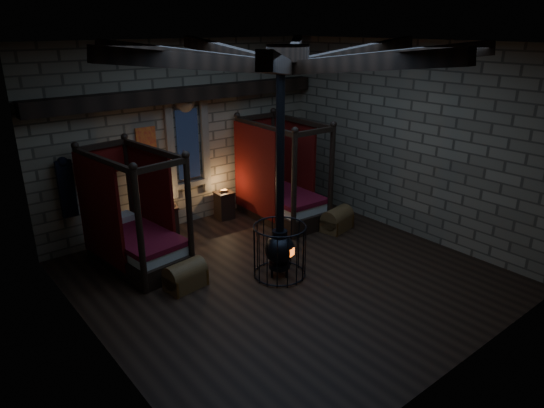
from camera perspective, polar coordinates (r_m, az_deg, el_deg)
room at (r=8.27m, az=1.38°, el=15.27°), size 7.02×7.02×4.29m
bed_left at (r=9.90m, az=-15.80°, el=-3.73°), size 1.40×2.31×2.29m
bed_right at (r=11.76m, az=0.96°, el=1.10°), size 1.29×2.33×2.39m
trunk_left at (r=8.94m, az=-10.15°, el=-8.34°), size 0.77×0.54×0.52m
trunk_right at (r=11.27m, az=7.66°, el=-1.87°), size 0.82×0.61×0.54m
nightstand_left at (r=11.11m, az=-12.09°, el=-1.88°), size 0.52×0.50×0.84m
nightstand_right at (r=11.86m, az=-5.62°, el=-0.11°), size 0.45×0.43×0.74m
stove at (r=9.04m, az=0.90°, el=-4.93°), size 0.99×0.99×4.05m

